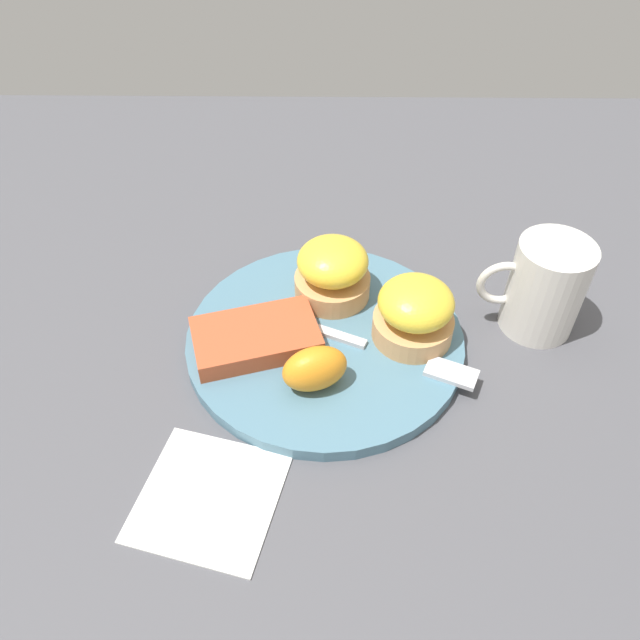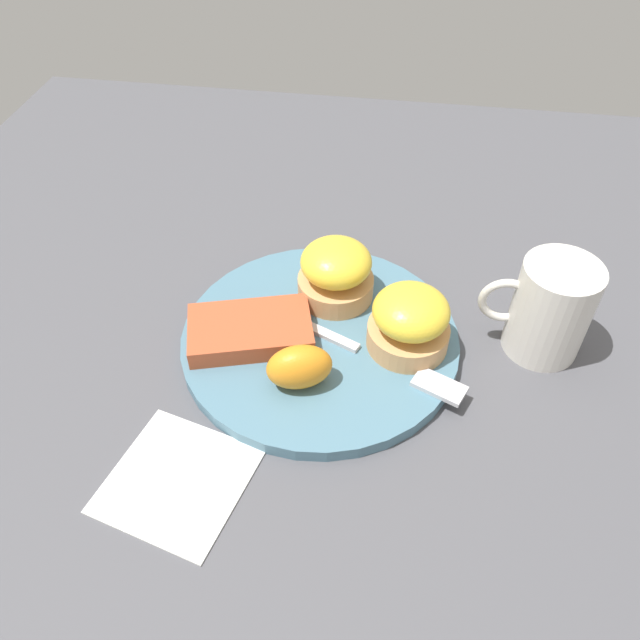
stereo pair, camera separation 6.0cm
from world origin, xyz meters
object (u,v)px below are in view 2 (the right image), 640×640
at_px(sandwich_benedict_left, 410,318).
at_px(orange_wedge, 299,367).
at_px(hashbrown_patty, 250,330).
at_px(sandwich_benedict_right, 336,272).
at_px(cup, 549,309).
at_px(fork, 366,353).

distance_m(sandwich_benedict_left, orange_wedge, 0.12).
height_order(sandwich_benedict_left, hashbrown_patty, sandwich_benedict_left).
bearing_deg(orange_wedge, hashbrown_patty, -40.65).
height_order(sandwich_benedict_right, cup, cup).
xyz_separation_m(sandwich_benedict_left, orange_wedge, (0.09, 0.07, -0.01)).
relative_size(sandwich_benedict_left, orange_wedge, 1.31).
relative_size(hashbrown_patty, fork, 0.54).
bearing_deg(sandwich_benedict_right, sandwich_benedict_left, 144.87).
height_order(sandwich_benedict_left, cup, cup).
height_order(orange_wedge, fork, orange_wedge).
bearing_deg(hashbrown_patty, fork, 177.09).
xyz_separation_m(sandwich_benedict_left, fork, (0.04, 0.02, -0.03)).
height_order(hashbrown_patty, fork, hashbrown_patty).
bearing_deg(fork, cup, -162.83).
distance_m(orange_wedge, fork, 0.07).
height_order(hashbrown_patty, orange_wedge, orange_wedge).
relative_size(orange_wedge, cup, 0.57).
xyz_separation_m(sandwich_benedict_left, sandwich_benedict_right, (0.08, -0.05, 0.00)).
distance_m(hashbrown_patty, fork, 0.12).
xyz_separation_m(hashbrown_patty, orange_wedge, (-0.06, 0.05, 0.01)).
distance_m(hashbrown_patty, cup, 0.29).
xyz_separation_m(sandwich_benedict_right, hashbrown_patty, (0.07, 0.07, -0.02)).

